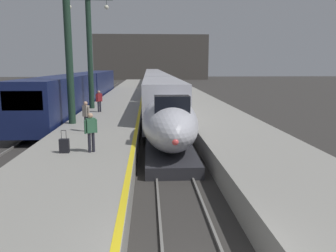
{
  "coord_description": "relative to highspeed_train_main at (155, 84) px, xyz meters",
  "views": [
    {
      "loc": [
        -1.06,
        -6.16,
        4.73
      ],
      "look_at": [
        -0.12,
        9.88,
        1.8
      ],
      "focal_mm": 36.03,
      "sensor_mm": 36.0,
      "label": 1
    }
  ],
  "objects": [
    {
      "name": "passenger_far_waiting",
      "position": [
        -4.92,
        -23.72,
        0.07
      ],
      "size": [
        0.47,
        0.41,
        1.69
      ],
      "color": "#23232D",
      "rests_on": "platform_left"
    },
    {
      "name": "rail_secondary_right",
      "position": [
        -7.35,
        -16.67,
        -1.91
      ],
      "size": [
        0.08,
        110.0,
        0.12
      ],
      "primitive_type": "cube",
      "color": "slate",
      "rests_on": "ground"
    },
    {
      "name": "passenger_near_edge",
      "position": [
        -3.51,
        -36.18,
        0.07
      ],
      "size": [
        0.51,
        0.38,
        1.69
      ],
      "color": "#23232D",
      "rests_on": "platform_left"
    },
    {
      "name": "rail_secondary_left",
      "position": [
        -8.85,
        -16.67,
        -1.91
      ],
      "size": [
        0.08,
        110.0,
        0.12
      ],
      "primitive_type": "cube",
      "color": "slate",
      "rests_on": "ground"
    },
    {
      "name": "platform_right",
      "position": [
        4.05,
        -19.42,
        -1.44
      ],
      "size": [
        4.8,
        110.0,
        1.05
      ],
      "primitive_type": "cube",
      "color": "gray",
      "rests_on": "ground"
    },
    {
      "name": "platform_left_safety_stripe",
      "position": [
        -1.77,
        -19.42,
        -0.91
      ],
      "size": [
        0.2,
        107.8,
        0.01
      ],
      "primitive_type": "cube",
      "color": "yellow",
      "rests_on": "platform_left"
    },
    {
      "name": "regional_train_adjacent",
      "position": [
        -8.1,
        -13.05,
        0.16
      ],
      "size": [
        2.85,
        36.6,
        3.8
      ],
      "color": "#141E4C",
      "rests_on": "ground"
    },
    {
      "name": "rail_main_left",
      "position": [
        -0.75,
        -16.67,
        -1.91
      ],
      "size": [
        0.08,
        110.0,
        0.12
      ],
      "primitive_type": "cube",
      "color": "slate",
      "rests_on": "ground"
    },
    {
      "name": "terminus_back_wall",
      "position": [
        0.0,
        57.83,
        5.03
      ],
      "size": [
        36.0,
        2.0,
        14.0
      ],
      "primitive_type": "cube",
      "color": "#4C4742",
      "rests_on": "ground"
    },
    {
      "name": "rail_main_right",
      "position": [
        0.75,
        -16.67,
        -1.91
      ],
      "size": [
        0.08,
        110.0,
        0.12
      ],
      "primitive_type": "cube",
      "color": "slate",
      "rests_on": "ground"
    },
    {
      "name": "highspeed_train_main",
      "position": [
        0.0,
        0.0,
        0.0
      ],
      "size": [
        2.92,
        76.18,
        3.6
      ],
      "color": "silver",
      "rests_on": "ground"
    },
    {
      "name": "passenger_mid_platform",
      "position": [
        -4.53,
        -31.58,
        0.07
      ],
      "size": [
        0.44,
        0.42,
        1.69
      ],
      "color": "#23232D",
      "rests_on": "platform_left"
    },
    {
      "name": "platform_left",
      "position": [
        -4.05,
        -19.42,
        -1.44
      ],
      "size": [
        4.8,
        110.0,
        1.05
      ],
      "primitive_type": "cube",
      "color": "gray",
      "rests_on": "ground"
    },
    {
      "name": "station_column_far",
      "position": [
        -5.9,
        -21.28,
        4.64
      ],
      "size": [
        4.0,
        0.68,
        9.25
      ],
      "color": "#1E3828",
      "rests_on": "platform_left"
    },
    {
      "name": "station_column_mid",
      "position": [
        -5.9,
        -28.92,
        5.22
      ],
      "size": [
        4.0,
        0.68,
        10.35
      ],
      "color": "#1E3828",
      "rests_on": "platform_left"
    },
    {
      "name": "rolling_suitcase",
      "position": [
        -4.63,
        -36.25,
        -0.61
      ],
      "size": [
        0.4,
        0.22,
        0.98
      ],
      "color": "black",
      "rests_on": "platform_left"
    }
  ]
}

